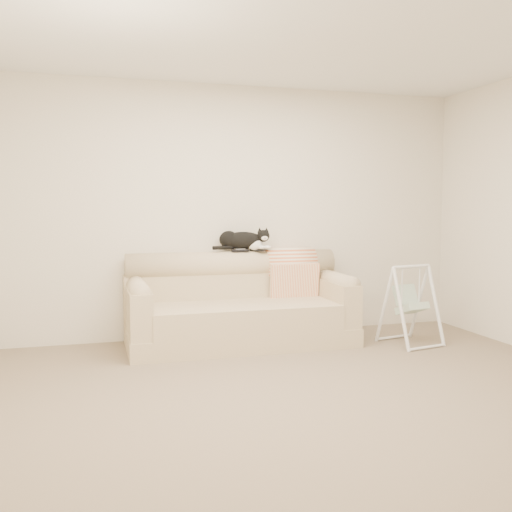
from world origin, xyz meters
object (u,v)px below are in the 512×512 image
at_px(tuxedo_cat, 243,240).
at_px(baby_swing, 410,304).
at_px(remote_b, 258,250).
at_px(remote_a, 240,250).
at_px(sofa, 239,308).

xyz_separation_m(tuxedo_cat, baby_swing, (1.50, -0.76, -0.62)).
height_order(remote_b, baby_swing, remote_b).
bearing_deg(baby_swing, remote_a, 154.98).
bearing_deg(sofa, remote_a, 71.57).
bearing_deg(sofa, tuxedo_cat, 66.56).
distance_m(sofa, baby_swing, 1.69).
distance_m(remote_a, remote_b, 0.19).
bearing_deg(remote_a, tuxedo_cat, 45.45).
xyz_separation_m(sofa, tuxedo_cat, (0.11, 0.25, 0.66)).
bearing_deg(remote_b, remote_a, 177.98).
xyz_separation_m(remote_b, tuxedo_cat, (-0.15, 0.05, 0.10)).
bearing_deg(remote_b, baby_swing, -27.73).
xyz_separation_m(remote_a, baby_swing, (1.54, -0.72, -0.52)).
height_order(sofa, remote_a, remote_a).
height_order(tuxedo_cat, baby_swing, tuxedo_cat).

